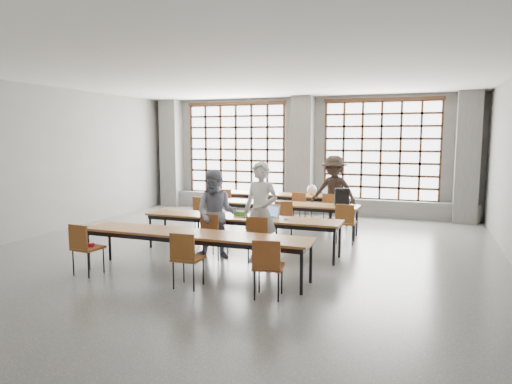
{
  "coord_description": "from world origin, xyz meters",
  "views": [
    {
      "loc": [
        3.43,
        -8.11,
        2.31
      ],
      "look_at": [
        0.28,
        0.4,
        1.2
      ],
      "focal_mm": 32.0,
      "sensor_mm": 36.0,
      "label": 1
    }
  ],
  "objects_px": {
    "desk_row_b": "(275,205)",
    "student_back": "(334,192)",
    "chair_near_left": "(84,244)",
    "plastic_bag": "(312,190)",
    "mouse": "(286,219)",
    "chair_near_mid": "(186,254)",
    "desk_row_a": "(280,196)",
    "chair_back_mid": "(301,205)",
    "chair_back_right": "(332,207)",
    "phone": "(247,217)",
    "chair_mid_centre": "(284,216)",
    "laptop_back": "(328,193)",
    "student_male": "(261,212)",
    "desk_row_d": "(193,236)",
    "chair_near_right": "(268,262)",
    "chair_front_left": "(213,231)",
    "green_box": "(240,213)",
    "chair_mid_left": "(203,211)",
    "backpack": "(342,197)",
    "chair_mid_right": "(345,220)",
    "chair_back_left": "(225,201)",
    "red_pouch": "(88,245)",
    "desk_row_c": "(241,220)",
    "laptop_front": "(270,214)",
    "student_female": "(216,214)",
    "chair_front_right": "(259,235)"
  },
  "relations": [
    {
      "from": "desk_row_b",
      "to": "chair_near_mid",
      "type": "distance_m",
      "value": 4.4
    },
    {
      "from": "chair_back_left",
      "to": "phone",
      "type": "xyz_separation_m",
      "value": [
        1.92,
        -3.21,
        0.2
      ]
    },
    {
      "from": "student_female",
      "to": "red_pouch",
      "type": "bearing_deg",
      "value": -143.14
    },
    {
      "from": "chair_near_right",
      "to": "desk_row_c",
      "type": "bearing_deg",
      "value": 120.27
    },
    {
      "from": "student_male",
      "to": "chair_mid_right",
      "type": "bearing_deg",
      "value": 65.62
    },
    {
      "from": "chair_mid_centre",
      "to": "red_pouch",
      "type": "bearing_deg",
      "value": -122.13
    },
    {
      "from": "chair_near_left",
      "to": "laptop_back",
      "type": "relative_size",
      "value": 2.19
    },
    {
      "from": "desk_row_b",
      "to": "student_male",
      "type": "xyz_separation_m",
      "value": [
        0.56,
        -2.57,
        0.26
      ]
    },
    {
      "from": "chair_front_right",
      "to": "green_box",
      "type": "relative_size",
      "value": 3.52
    },
    {
      "from": "chair_back_right",
      "to": "mouse",
      "type": "xyz_separation_m",
      "value": [
        -0.27,
        -3.13,
        0.21
      ]
    },
    {
      "from": "chair_back_mid",
      "to": "desk_row_c",
      "type": "bearing_deg",
      "value": -97.69
    },
    {
      "from": "student_back",
      "to": "mouse",
      "type": "xyz_separation_m",
      "value": [
        -0.29,
        -3.26,
        -0.17
      ]
    },
    {
      "from": "chair_back_right",
      "to": "chair_near_left",
      "type": "bearing_deg",
      "value": -119.61
    },
    {
      "from": "student_back",
      "to": "red_pouch",
      "type": "relative_size",
      "value": 9.15
    },
    {
      "from": "chair_mid_left",
      "to": "chair_mid_right",
      "type": "distance_m",
      "value": 3.42
    },
    {
      "from": "chair_back_left",
      "to": "student_back",
      "type": "height_order",
      "value": "student_back"
    },
    {
      "from": "chair_mid_left",
      "to": "laptop_front",
      "type": "relative_size",
      "value": 2.07
    },
    {
      "from": "chair_mid_right",
      "to": "plastic_bag",
      "type": "relative_size",
      "value": 3.08
    },
    {
      "from": "desk_row_c",
      "to": "chair_mid_centre",
      "type": "distance_m",
      "value": 1.52
    },
    {
      "from": "desk_row_d",
      "to": "chair_mid_left",
      "type": "bearing_deg",
      "value": 114.38
    },
    {
      "from": "green_box",
      "to": "chair_back_left",
      "type": "bearing_deg",
      "value": 119.18
    },
    {
      "from": "desk_row_b",
      "to": "student_back",
      "type": "bearing_deg",
      "value": 44.09
    },
    {
      "from": "desk_row_d",
      "to": "chair_near_right",
      "type": "relative_size",
      "value": 4.55
    },
    {
      "from": "chair_near_right",
      "to": "mouse",
      "type": "height_order",
      "value": "chair_near_right"
    },
    {
      "from": "chair_back_mid",
      "to": "mouse",
      "type": "height_order",
      "value": "chair_back_mid"
    },
    {
      "from": "desk_row_a",
      "to": "mouse",
      "type": "bearing_deg",
      "value": -70.78
    },
    {
      "from": "chair_front_left",
      "to": "plastic_bag",
      "type": "height_order",
      "value": "plastic_bag"
    },
    {
      "from": "chair_front_left",
      "to": "chair_near_left",
      "type": "height_order",
      "value": "same"
    },
    {
      "from": "chair_mid_centre",
      "to": "student_female",
      "type": "xyz_separation_m",
      "value": [
        -0.76,
        -1.95,
        0.31
      ]
    },
    {
      "from": "chair_near_left",
      "to": "plastic_bag",
      "type": "xyz_separation_m",
      "value": [
        2.41,
        6.11,
        0.34
      ]
    },
    {
      "from": "chair_back_mid",
      "to": "student_back",
      "type": "relative_size",
      "value": 0.48
    },
    {
      "from": "chair_mid_right",
      "to": "phone",
      "type": "relative_size",
      "value": 6.77
    },
    {
      "from": "student_back",
      "to": "phone",
      "type": "distance_m",
      "value": 3.51
    },
    {
      "from": "desk_row_d",
      "to": "chair_near_left",
      "type": "distance_m",
      "value": 1.82
    },
    {
      "from": "chair_front_left",
      "to": "student_back",
      "type": "relative_size",
      "value": 0.48
    },
    {
      "from": "chair_back_right",
      "to": "chair_mid_right",
      "type": "height_order",
      "value": "same"
    },
    {
      "from": "chair_near_left",
      "to": "student_back",
      "type": "relative_size",
      "value": 0.48
    },
    {
      "from": "student_back",
      "to": "red_pouch",
      "type": "bearing_deg",
      "value": -111.55
    },
    {
      "from": "desk_row_b",
      "to": "chair_mid_left",
      "type": "xyz_separation_m",
      "value": [
        -1.62,
        -0.63,
        -0.13
      ]
    },
    {
      "from": "desk_row_a",
      "to": "green_box",
      "type": "distance_m",
      "value": 3.67
    },
    {
      "from": "chair_near_left",
      "to": "plastic_bag",
      "type": "bearing_deg",
      "value": 68.49
    },
    {
      "from": "desk_row_c",
      "to": "red_pouch",
      "type": "bearing_deg",
      "value": -129.7
    },
    {
      "from": "chair_mid_centre",
      "to": "chair_near_mid",
      "type": "height_order",
      "value": "same"
    },
    {
      "from": "chair_mid_left",
      "to": "backpack",
      "type": "distance_m",
      "value": 3.31
    },
    {
      "from": "desk_row_b",
      "to": "phone",
      "type": "bearing_deg",
      "value": -86.25
    },
    {
      "from": "plastic_bag",
      "to": "chair_mid_left",
      "type": "bearing_deg",
      "value": -132.17
    },
    {
      "from": "laptop_back",
      "to": "mouse",
      "type": "distance_m",
      "value": 3.87
    },
    {
      "from": "desk_row_b",
      "to": "mouse",
      "type": "xyz_separation_m",
      "value": [
        0.91,
        -2.09,
        0.08
      ]
    },
    {
      "from": "desk_row_d",
      "to": "backpack",
      "type": "height_order",
      "value": "backpack"
    },
    {
      "from": "chair_near_left",
      "to": "green_box",
      "type": "bearing_deg",
      "value": 52.85
    }
  ]
}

